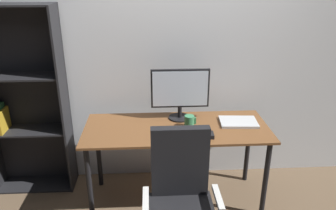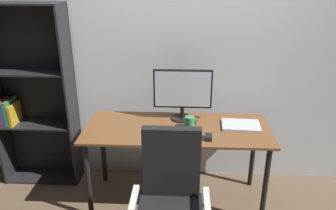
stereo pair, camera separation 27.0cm
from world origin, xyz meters
name	(u,v)px [view 1 (the left image)]	position (x,y,z in m)	size (l,w,h in m)	color
ground_plane	(176,198)	(0.00, 0.00, 0.00)	(12.00, 12.00, 0.00)	brown
back_wall	(173,50)	(0.00, 0.49, 1.30)	(6.40, 0.10, 2.60)	silver
desk	(176,136)	(0.00, 0.00, 0.65)	(1.57, 0.65, 0.74)	brown
monitor	(180,91)	(0.04, 0.18, 1.00)	(0.51, 0.20, 0.46)	black
keyboard	(180,136)	(0.02, -0.18, 0.75)	(0.29, 0.11, 0.02)	black
mouse	(210,135)	(0.25, -0.19, 0.76)	(0.06, 0.10, 0.03)	black
coffee_mug	(189,122)	(0.11, 0.00, 0.79)	(0.10, 0.08, 0.10)	#387F51
laptop	(238,122)	(0.55, 0.05, 0.75)	(0.32, 0.23, 0.02)	#B7BABC
office_chair	(181,208)	(-0.02, -0.70, 0.46)	(0.54, 0.54, 1.01)	silver
bookshelf	(23,104)	(-1.38, 0.32, 0.85)	(0.73, 0.28, 1.73)	black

